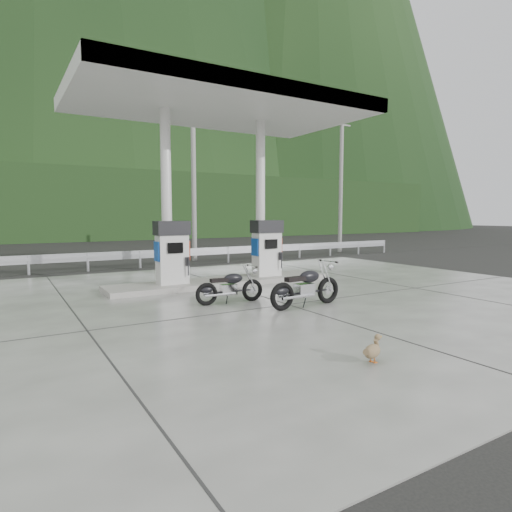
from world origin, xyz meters
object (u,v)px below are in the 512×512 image
gas_pump_left (172,253)px  gas_pump_right (267,248)px  duck (372,352)px  motorcycle_right (306,287)px  motorcycle_left (230,287)px

gas_pump_left → gas_pump_right: (3.20, 0.00, 0.00)m
gas_pump_right → duck: bearing=-111.2°
duck → gas_pump_right: bearing=48.0°
gas_pump_right → motorcycle_right: (-1.37, -3.87, -0.60)m
gas_pump_left → gas_pump_right: size_ratio=1.00×
motorcycle_left → gas_pump_left: bearing=104.5°
gas_pump_left → duck: bearing=-87.5°
gas_pump_left → motorcycle_right: 4.33m
gas_pump_right → duck: (-2.88, -7.41, -0.88)m
motorcycle_right → duck: bearing=-117.2°
motorcycle_left → duck: bearing=-88.4°
gas_pump_left → gas_pump_right: same height
motorcycle_left → duck: motorcycle_left is taller
gas_pump_left → motorcycle_left: size_ratio=1.11×
motorcycle_right → gas_pump_right: bearing=66.5°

